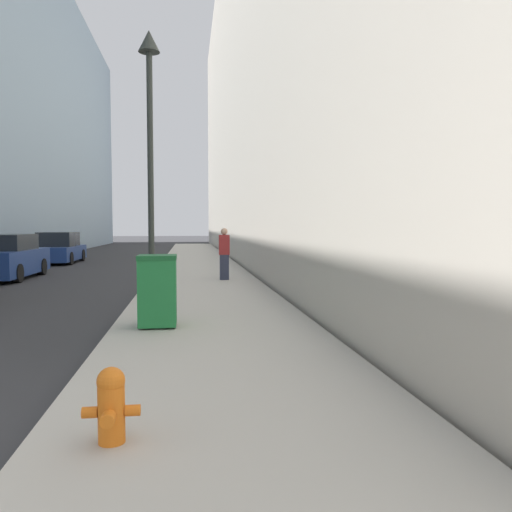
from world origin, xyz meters
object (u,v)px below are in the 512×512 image
at_px(fire_hydrant, 111,404).
at_px(lamppost, 150,121).
at_px(parked_sedan_near, 6,258).
at_px(parked_sedan_far, 59,249).
at_px(trash_bin, 158,290).
at_px(pedestrian_on_sidewalk, 224,254).

xyz_separation_m(fire_hydrant, lamppost, (-0.23, 7.74, 3.82)).
bearing_deg(lamppost, parked_sedan_near, 128.26).
bearing_deg(fire_hydrant, parked_sedan_far, 104.79).
xyz_separation_m(fire_hydrant, parked_sedan_near, (-5.92, 14.95, 0.28)).
height_order(trash_bin, lamppost, lamppost).
bearing_deg(lamppost, trash_bin, -84.10).
xyz_separation_m(fire_hydrant, parked_sedan_far, (-6.04, 22.87, 0.26)).
bearing_deg(lamppost, pedestrian_on_sidewalk, 65.83).
distance_m(fire_hydrant, trash_bin, 4.68).
bearing_deg(trash_bin, parked_sedan_far, 108.59).
bearing_deg(pedestrian_on_sidewalk, lamppost, -114.17).
height_order(trash_bin, pedestrian_on_sidewalk, pedestrian_on_sidewalk).
bearing_deg(parked_sedan_far, trash_bin, -71.41).
xyz_separation_m(trash_bin, lamppost, (-0.32, 3.07, 3.51)).
relative_size(trash_bin, parked_sedan_near, 0.27).
distance_m(parked_sedan_far, pedestrian_on_sidewalk, 13.22).
relative_size(trash_bin, lamppost, 0.20).
bearing_deg(parked_sedan_far, lamppost, -69.01).
bearing_deg(trash_bin, lamppost, 95.90).
bearing_deg(parked_sedan_near, pedestrian_on_sidewalk, -19.62).
distance_m(fire_hydrant, parked_sedan_far, 23.66).
height_order(trash_bin, parked_sedan_far, parked_sedan_far).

